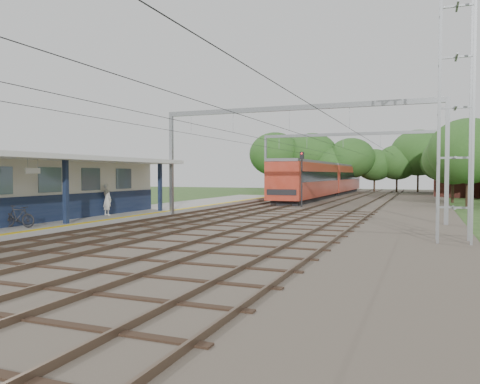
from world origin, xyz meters
The scene contains 15 objects.
ground centered at (0.00, 0.00, 0.00)m, with size 160.00×160.00×0.00m, color #2D4C1E.
ballast_bed centered at (4.00, 30.00, 0.05)m, with size 18.00×90.00×0.10m, color #473D33.
platform centered at (-7.50, 14.00, 0.17)m, with size 5.00×52.00×0.35m, color gray.
yellow_stripe centered at (-5.25, 14.00, 0.35)m, with size 0.45×52.00×0.01m, color yellow.
station_building centered at (-8.88, 7.00, 2.04)m, with size 3.41×18.00×3.40m.
canopy centered at (-7.77, 6.00, 3.64)m, with size 6.40×20.00×3.44m.
rail_tracks centered at (1.50, 30.00, 0.18)m, with size 11.80×88.00×0.15m.
catenary_system centered at (3.39, 25.28, 5.51)m, with size 17.22×88.00×7.00m.
lattice_pylon centered at (12.00, 8.00, 6.00)m, with size 1.30×1.30×12.00m.
tree_band centered at (3.84, 57.12, 4.92)m, with size 31.72×30.88×8.82m.
house_far centered at (16.00, 52.00, 3.23)m, with size 8.00×6.12×8.66m.
person centered at (-6.99, 10.70, 1.30)m, with size 0.69×0.46×1.91m, color beige.
bicycle centered at (-6.73, 3.79, 0.87)m, with size 0.49×1.72×1.03m, color black.
train centered at (-0.50, 45.38, 2.28)m, with size 3.14×39.09×4.11m.
signal_post centered at (1.35, 25.52, 3.05)m, with size 0.35×0.30×4.70m.
Camera 1 is at (10.90, -12.60, 2.84)m, focal length 35.00 mm.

